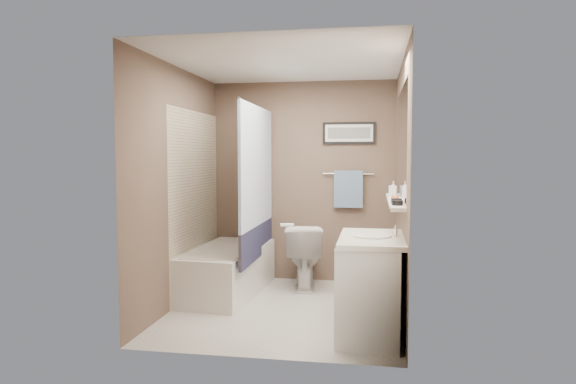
% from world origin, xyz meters
% --- Properties ---
extents(ground, '(2.50, 2.50, 0.00)m').
position_xyz_m(ground, '(0.00, 0.00, 0.00)').
color(ground, beige).
rests_on(ground, ground).
extents(ceiling, '(2.20, 2.50, 0.04)m').
position_xyz_m(ceiling, '(0.00, 0.00, 2.38)').
color(ceiling, silver).
rests_on(ceiling, wall_back).
extents(wall_back, '(2.20, 0.04, 2.40)m').
position_xyz_m(wall_back, '(0.00, 1.23, 1.20)').
color(wall_back, brown).
rests_on(wall_back, ground).
extents(wall_front, '(2.20, 0.04, 2.40)m').
position_xyz_m(wall_front, '(0.00, -1.23, 1.20)').
color(wall_front, brown).
rests_on(wall_front, ground).
extents(wall_left, '(0.04, 2.50, 2.40)m').
position_xyz_m(wall_left, '(-1.08, 0.00, 1.20)').
color(wall_left, brown).
rests_on(wall_left, ground).
extents(wall_right, '(0.04, 2.50, 2.40)m').
position_xyz_m(wall_right, '(1.08, 0.00, 1.20)').
color(wall_right, brown).
rests_on(wall_right, ground).
extents(tile_surround, '(0.02, 1.55, 2.00)m').
position_xyz_m(tile_surround, '(-1.09, 0.50, 1.00)').
color(tile_surround, beige).
rests_on(tile_surround, wall_left).
extents(curtain_rod, '(0.02, 1.55, 0.02)m').
position_xyz_m(curtain_rod, '(-0.40, 0.50, 2.05)').
color(curtain_rod, silver).
rests_on(curtain_rod, wall_left).
extents(curtain_upper, '(0.03, 1.45, 1.28)m').
position_xyz_m(curtain_upper, '(-0.40, 0.50, 1.40)').
color(curtain_upper, white).
rests_on(curtain_upper, curtain_rod).
extents(curtain_lower, '(0.03, 1.45, 0.36)m').
position_xyz_m(curtain_lower, '(-0.40, 0.50, 0.58)').
color(curtain_lower, '#252646').
rests_on(curtain_lower, curtain_rod).
extents(mirror, '(0.02, 1.60, 1.00)m').
position_xyz_m(mirror, '(1.09, -0.15, 1.62)').
color(mirror, silver).
rests_on(mirror, wall_right).
extents(shelf, '(0.12, 1.60, 0.03)m').
position_xyz_m(shelf, '(1.04, -0.15, 1.10)').
color(shelf, silver).
rests_on(shelf, wall_right).
extents(towel_bar, '(0.60, 0.02, 0.02)m').
position_xyz_m(towel_bar, '(0.55, 1.22, 1.30)').
color(towel_bar, silver).
rests_on(towel_bar, wall_back).
extents(towel, '(0.34, 0.05, 0.44)m').
position_xyz_m(towel, '(0.55, 1.20, 1.12)').
color(towel, '#86A8C3').
rests_on(towel, towel_bar).
extents(art_frame, '(0.62, 0.02, 0.26)m').
position_xyz_m(art_frame, '(0.55, 1.23, 1.78)').
color(art_frame, black).
rests_on(art_frame, wall_back).
extents(art_mat, '(0.56, 0.00, 0.20)m').
position_xyz_m(art_mat, '(0.55, 1.22, 1.78)').
color(art_mat, white).
rests_on(art_mat, art_frame).
extents(art_image, '(0.50, 0.00, 0.13)m').
position_xyz_m(art_image, '(0.55, 1.22, 1.78)').
color(art_image, '#595959').
rests_on(art_image, art_mat).
extents(door, '(0.80, 0.02, 2.00)m').
position_xyz_m(door, '(0.55, -1.24, 1.00)').
color(door, silver).
rests_on(door, wall_front).
extents(door_handle, '(0.10, 0.02, 0.02)m').
position_xyz_m(door_handle, '(0.22, -1.19, 1.00)').
color(door_handle, silver).
rests_on(door_handle, door).
extents(bathtub, '(0.81, 1.55, 0.50)m').
position_xyz_m(bathtub, '(-0.75, 0.47, 0.25)').
color(bathtub, white).
rests_on(bathtub, ground).
extents(tub_rim, '(0.56, 1.36, 0.02)m').
position_xyz_m(tub_rim, '(-0.75, 0.47, 0.50)').
color(tub_rim, beige).
rests_on(tub_rim, bathtub).
extents(toilet, '(0.50, 0.77, 0.74)m').
position_xyz_m(toilet, '(0.07, 0.87, 0.37)').
color(toilet, white).
rests_on(toilet, ground).
extents(vanity, '(0.59, 0.95, 0.80)m').
position_xyz_m(vanity, '(0.85, -0.60, 0.40)').
color(vanity, silver).
rests_on(vanity, ground).
extents(countertop, '(0.54, 0.96, 0.04)m').
position_xyz_m(countertop, '(0.84, -0.60, 0.82)').
color(countertop, silver).
rests_on(countertop, vanity).
extents(sink_basin, '(0.34, 0.34, 0.01)m').
position_xyz_m(sink_basin, '(0.83, -0.60, 0.85)').
color(sink_basin, white).
rests_on(sink_basin, countertop).
extents(faucet_spout, '(0.02, 0.02, 0.10)m').
position_xyz_m(faucet_spout, '(1.03, -0.60, 0.89)').
color(faucet_spout, silver).
rests_on(faucet_spout, countertop).
extents(faucet_knob, '(0.05, 0.05, 0.05)m').
position_xyz_m(faucet_knob, '(1.03, -0.50, 0.87)').
color(faucet_knob, silver).
rests_on(faucet_knob, countertop).
extents(candle_bowl_near, '(0.09, 0.09, 0.04)m').
position_xyz_m(candle_bowl_near, '(1.04, -0.71, 1.14)').
color(candle_bowl_near, black).
rests_on(candle_bowl_near, shelf).
extents(candle_bowl_far, '(0.09, 0.09, 0.04)m').
position_xyz_m(candle_bowl_far, '(1.04, -0.54, 1.14)').
color(candle_bowl_far, black).
rests_on(candle_bowl_far, shelf).
extents(hair_brush_front, '(0.07, 0.22, 0.04)m').
position_xyz_m(hair_brush_front, '(1.04, -0.28, 1.14)').
color(hair_brush_front, '#C84F1C').
rests_on(hair_brush_front, shelf).
extents(pink_comb, '(0.03, 0.16, 0.01)m').
position_xyz_m(pink_comb, '(1.04, 0.07, 1.12)').
color(pink_comb, pink).
rests_on(pink_comb, shelf).
extents(glass_jar, '(0.08, 0.08, 0.10)m').
position_xyz_m(glass_jar, '(1.04, 0.35, 1.17)').
color(glass_jar, white).
rests_on(glass_jar, shelf).
extents(soap_bottle, '(0.08, 0.08, 0.15)m').
position_xyz_m(soap_bottle, '(1.04, 0.21, 1.19)').
color(soap_bottle, '#999999').
rests_on(soap_bottle, shelf).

